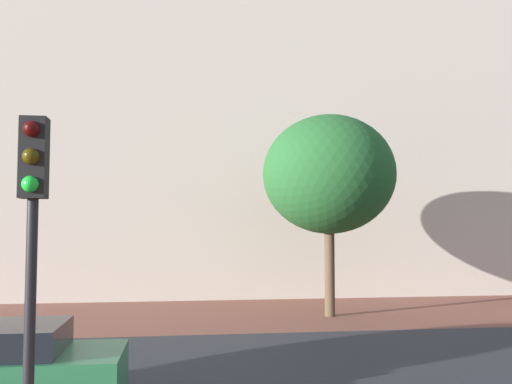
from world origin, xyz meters
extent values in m
plane|color=brown|center=(0.00, 10.00, 0.00)|extent=(120.00, 120.00, 0.00)
cube|color=#2D2D33|center=(0.00, 8.57, 0.00)|extent=(120.00, 8.70, 0.00)
cube|color=beige|center=(2.43, 27.62, 7.70)|extent=(27.94, 14.82, 15.40)
cylinder|color=black|center=(-3.17, 7.60, 0.32)|extent=(0.64, 0.22, 0.64)
cylinder|color=black|center=(-3.13, 3.55, 1.66)|extent=(0.12, 0.12, 3.31)
cube|color=black|center=(-3.13, 3.55, 3.76)|extent=(0.28, 0.24, 0.90)
sphere|color=#390606|center=(-3.13, 3.42, 4.06)|extent=(0.18, 0.18, 0.18)
sphere|color=#3C3306|center=(-3.13, 3.42, 3.76)|extent=(0.18, 0.18, 0.18)
sphere|color=green|center=(-3.13, 3.42, 3.46)|extent=(0.18, 0.18, 0.18)
cylinder|color=brown|center=(3.50, 15.65, 1.50)|extent=(0.34, 0.34, 3.00)
ellipsoid|color=#235B28|center=(3.50, 15.65, 4.81)|extent=(4.54, 4.54, 4.08)
camera|label=1|loc=(-1.51, -2.81, 3.00)|focal=39.01mm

